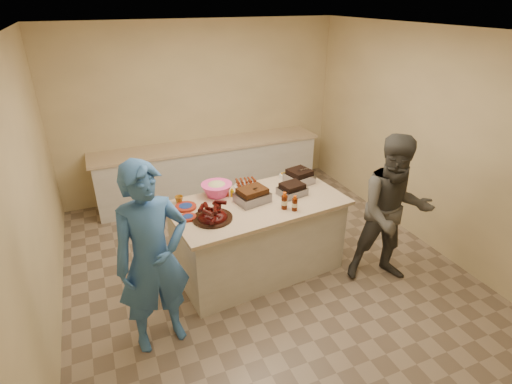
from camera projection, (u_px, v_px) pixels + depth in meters
name	position (u px, v px, depth m)	size (l,w,h in m)	color
room	(264.00, 270.00, 4.84)	(4.50, 5.00, 2.70)	beige
back_counter	(209.00, 170.00, 6.46)	(3.60, 0.64, 0.90)	silver
island	(258.00, 269.00, 4.87)	(1.94, 1.02, 0.92)	silver
rib_platter	(213.00, 219.00, 4.12)	(0.42, 0.42, 0.17)	#3A0605
pulled_pork_tray	(252.00, 202.00, 4.46)	(0.35, 0.27, 0.11)	#47230F
brisket_tray	(292.00, 195.00, 4.62)	(0.29, 0.24, 0.09)	black
roasting_pan	(299.00, 183.00, 4.92)	(0.29, 0.29, 0.12)	gray
coleslaw_bowl	(217.00, 195.00, 4.61)	(0.36, 0.36, 0.24)	#FF459F
sausage_plate	(247.00, 187.00, 4.81)	(0.30, 0.30, 0.05)	silver
mac_cheese_dish	(295.00, 179.00, 5.01)	(0.32, 0.23, 0.09)	#D69400
bbq_bottle_a	(284.00, 209.00, 4.32)	(0.07, 0.07, 0.19)	#431404
bbq_bottle_b	(294.00, 210.00, 4.28)	(0.06, 0.06, 0.17)	#431404
mustard_bottle	(232.00, 196.00, 4.58)	(0.04, 0.04, 0.11)	#D5A900
sauce_bowl	(244.00, 199.00, 4.52)	(0.14, 0.04, 0.14)	silver
plate_stack_large	(186.00, 208.00, 4.33)	(0.23, 0.23, 0.03)	maroon
plate_stack_small	(188.00, 218.00, 4.13)	(0.17, 0.17, 0.02)	maroon
plastic_cup	(179.00, 203.00, 4.43)	(0.09, 0.09, 0.09)	#A56A19
basket_stack	(220.00, 194.00, 4.62)	(0.19, 0.15, 0.10)	maroon
guest_blue	(164.00, 337.00, 3.89)	(0.67, 1.84, 0.44)	#3A6EB9
guest_gray	(382.00, 276.00, 4.74)	(0.85, 1.74, 0.66)	#52504A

